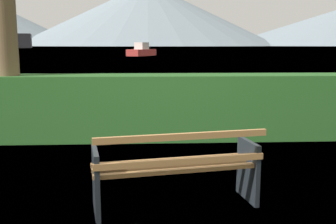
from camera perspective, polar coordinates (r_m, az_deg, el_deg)
ground_plane at (r=4.45m, az=0.99°, el=-13.16°), size 1400.00×1400.00×0.00m
water_surface at (r=310.47m, az=-2.84°, el=9.26°), size 620.00×620.00×0.00m
park_bench at (r=4.25m, az=1.21°, el=-8.13°), size 1.83×0.88×0.87m
hedge_row at (r=7.36m, az=-0.65°, el=0.75°), size 11.96×0.83×1.18m
fishing_boat_near at (r=63.05m, az=-3.77°, el=8.66°), size 4.68×6.59×2.08m
distant_hills at (r=598.10m, az=-6.19°, el=13.25°), size 933.15×375.19×88.78m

